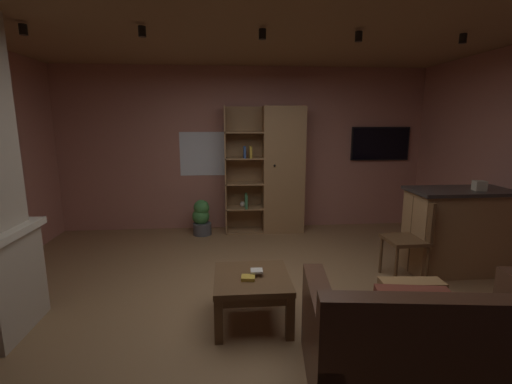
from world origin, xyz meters
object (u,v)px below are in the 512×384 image
object	(u,v)px
wall_mounted_tv	(380,144)
table_book_1	(257,271)
leather_couch	(431,349)
dining_chair	(412,234)
tissue_box	(479,186)
potted_floor_plant	(201,218)
coffee_table	(252,285)
table_book_0	(248,278)
bookshelf_cabinet	(278,171)
kitchen_bar_counter	(467,230)

from	to	relation	value
wall_mounted_tv	table_book_1	bearing A→B (deg)	-128.85
leather_couch	dining_chair	xyz separation A→B (m)	(0.74, 1.68, 0.23)
tissue_box	dining_chair	bearing A→B (deg)	-174.61
dining_chair	potted_floor_plant	world-z (taller)	dining_chair
potted_floor_plant	wall_mounted_tv	distance (m)	3.22
table_book_1	wall_mounted_tv	xyz separation A→B (m)	(2.33, 2.89, 0.93)
coffee_table	table_book_1	xyz separation A→B (m)	(0.04, 0.02, 0.12)
leather_couch	table_book_1	bearing A→B (deg)	138.71
table_book_0	wall_mounted_tv	world-z (taller)	wall_mounted_tv
bookshelf_cabinet	wall_mounted_tv	world-z (taller)	bookshelf_cabinet
leather_couch	bookshelf_cabinet	bearing A→B (deg)	98.01
coffee_table	wall_mounted_tv	size ratio (longest dim) A/B	0.70
tissue_box	bookshelf_cabinet	bearing A→B (deg)	137.40
bookshelf_cabinet	table_book_1	xyz separation A→B (m)	(-0.57, -2.68, -0.52)
tissue_box	potted_floor_plant	distance (m)	3.79
coffee_table	table_book_0	size ratio (longest dim) A/B	5.92
dining_chair	bookshelf_cabinet	bearing A→B (deg)	122.75
kitchen_bar_counter	potted_floor_plant	xyz separation A→B (m)	(-3.25, 1.68, -0.23)
table_book_0	wall_mounted_tv	size ratio (longest dim) A/B	0.12
leather_couch	potted_floor_plant	distance (m)	3.91
kitchen_bar_counter	leather_couch	world-z (taller)	kitchen_bar_counter
kitchen_bar_counter	table_book_1	distance (m)	2.73
tissue_box	dining_chair	size ratio (longest dim) A/B	0.13
tissue_box	leather_couch	distance (m)	2.44
coffee_table	potted_floor_plant	xyz separation A→B (m)	(-0.62, 2.58, -0.07)
tissue_box	table_book_0	size ratio (longest dim) A/B	1.04
bookshelf_cabinet	kitchen_bar_counter	distance (m)	2.74
dining_chair	table_book_1	bearing A→B (deg)	-158.10
bookshelf_cabinet	dining_chair	size ratio (longest dim) A/B	2.18
bookshelf_cabinet	leather_couch	bearing A→B (deg)	-81.99
table_book_0	wall_mounted_tv	distance (m)	3.95
bookshelf_cabinet	table_book_1	distance (m)	2.79
tissue_box	table_book_1	distance (m)	2.79
leather_couch	table_book_1	world-z (taller)	leather_couch
dining_chair	potted_floor_plant	size ratio (longest dim) A/B	1.64
kitchen_bar_counter	wall_mounted_tv	world-z (taller)	wall_mounted_tv
table_book_0	potted_floor_plant	bearing A→B (deg)	102.43
dining_chair	potted_floor_plant	bearing A→B (deg)	143.61
table_book_0	dining_chair	xyz separation A→B (m)	(1.90, 0.82, 0.08)
kitchen_bar_counter	coffee_table	distance (m)	2.78
leather_couch	table_book_0	size ratio (longest dim) A/B	14.96
tissue_box	coffee_table	xyz separation A→B (m)	(-2.65, -0.82, -0.71)
coffee_table	dining_chair	size ratio (longest dim) A/B	0.75
kitchen_bar_counter	table_book_0	bearing A→B (deg)	-159.98
dining_chair	wall_mounted_tv	world-z (taller)	wall_mounted_tv
leather_couch	wall_mounted_tv	bearing A→B (deg)	71.91
kitchen_bar_counter	wall_mounted_tv	distance (m)	2.21
bookshelf_cabinet	coffee_table	size ratio (longest dim) A/B	2.93
bookshelf_cabinet	potted_floor_plant	world-z (taller)	bookshelf_cabinet
bookshelf_cabinet	table_book_0	bearing A→B (deg)	-103.16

